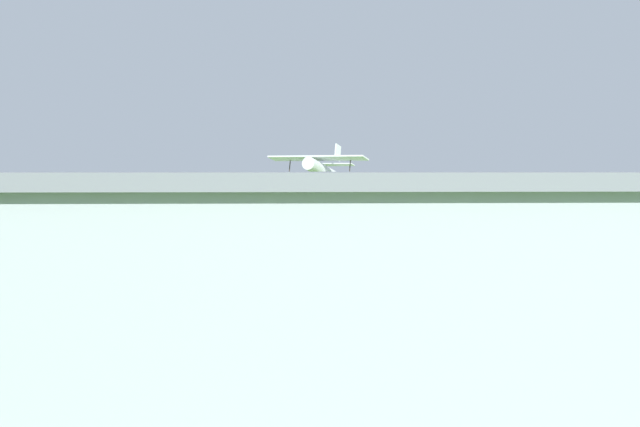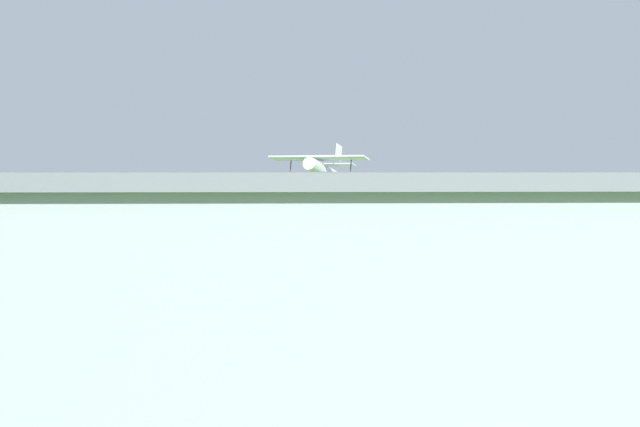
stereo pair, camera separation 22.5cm
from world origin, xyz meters
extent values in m
plane|color=#608C42|center=(0.00, 0.00, 0.00)|extent=(400.00, 400.00, 0.00)
cube|color=#99A3AD|center=(-5.31, 40.45, 3.38)|extent=(31.85, 12.99, 6.75)
cube|color=slate|center=(-5.31, 40.45, 6.93)|extent=(32.47, 13.61, 0.35)
cube|color=#384251|center=(-5.14, 34.35, 2.77)|extent=(10.00, 0.44, 5.54)
cylinder|color=silver|center=(-7.27, -2.57, 7.01)|extent=(3.78, 6.68, 2.43)
cone|color=black|center=(-5.76, 0.77, 6.23)|extent=(1.01, 1.06, 0.86)
cube|color=silver|center=(-6.96, -1.88, 6.68)|extent=(7.96, 4.67, 0.42)
cube|color=silver|center=(-6.66, -1.22, 8.12)|extent=(7.96, 4.67, 0.42)
cube|color=silver|center=(-8.44, -5.14, 8.65)|extent=(0.65, 1.27, 1.50)
cube|color=silver|center=(-8.52, -5.33, 7.65)|extent=(2.74, 1.89, 0.27)
cylinder|color=black|center=(-6.24, -2.60, 5.62)|extent=(0.39, 0.64, 0.64)
cylinder|color=black|center=(-7.97, -1.81, 5.62)|extent=(0.39, 0.64, 0.64)
cylinder|color=#332D28|center=(-4.45, -2.61, 7.40)|extent=(0.24, 0.40, 1.54)
cylinder|color=#332D28|center=(-9.16, -0.48, 7.40)|extent=(0.24, 0.40, 1.54)
cube|color=#2D4C8C|center=(-18.74, 25.93, 1.48)|extent=(2.33, 2.33, 2.00)
cylinder|color=black|center=(-19.11, 27.01, 0.48)|extent=(0.98, 0.34, 0.96)
cylinder|color=black|center=(-18.98, 24.81, 0.48)|extent=(0.98, 0.34, 0.96)
cylinder|color=navy|center=(6.15, 26.84, 0.44)|extent=(0.43, 0.43, 0.88)
cylinder|color=#72338C|center=(6.15, 26.84, 1.19)|extent=(0.51, 0.51, 0.62)
sphere|color=#D8AD84|center=(6.15, 26.84, 1.63)|extent=(0.24, 0.24, 0.24)
cylinder|color=orange|center=(9.02, 23.34, 0.41)|extent=(0.32, 0.32, 0.83)
cylinder|color=#B23333|center=(9.02, 23.34, 1.12)|extent=(0.38, 0.38, 0.59)
sphere|color=brown|center=(9.02, 23.34, 1.53)|extent=(0.22, 0.22, 0.22)
cylinder|color=silver|center=(2.84, 1.26, 3.04)|extent=(0.12, 0.12, 6.09)
cone|color=orange|center=(3.54, 1.26, 5.94)|extent=(1.38, 0.80, 0.60)
camera|label=1|loc=(-5.19, 60.95, 7.13)|focal=44.40mm
camera|label=2|loc=(-5.42, 60.95, 7.13)|focal=44.40mm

